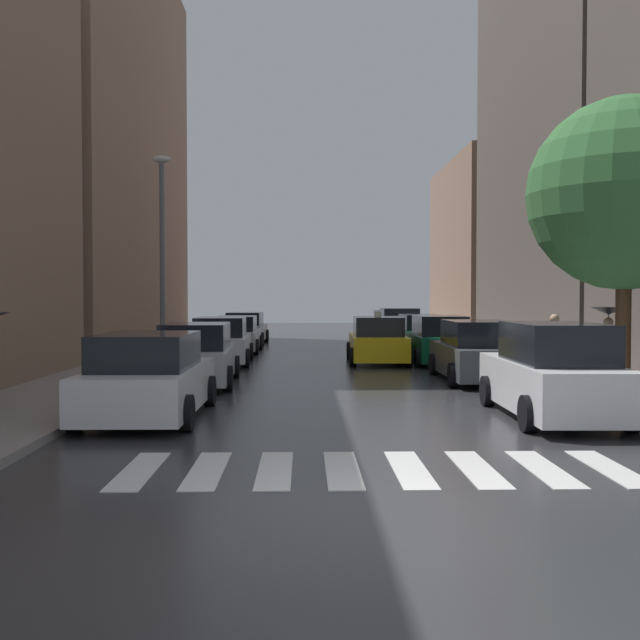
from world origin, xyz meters
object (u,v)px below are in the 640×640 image
at_px(taxi_midroad, 378,341).
at_px(parked_car_right_fifth, 399,327).
at_px(parked_car_left_third, 221,342).
at_px(parked_car_right_third, 439,341).
at_px(parked_car_right_sixth, 389,325).
at_px(parked_car_left_fifth, 245,329).
at_px(pedestrian_by_kerb, 554,344).
at_px(parked_car_left_nearest, 149,378).
at_px(pedestrian_far_side, 608,329).
at_px(parked_car_left_second, 197,356).
at_px(parked_car_right_fourth, 420,334).
at_px(parked_car_right_nearest, 553,374).
at_px(street_tree_right, 625,194).
at_px(lamp_post_left, 162,244).
at_px(parked_car_left_fourth, 236,335).
at_px(parked_car_right_second, 477,353).

bearing_deg(taxi_midroad, parked_car_right_fifth, -9.86).
xyz_separation_m(parked_car_left_third, parked_car_right_third, (7.55, 0.10, 0.02)).
xyz_separation_m(parked_car_left_third, parked_car_right_sixth, (7.74, 16.79, -0.02)).
bearing_deg(parked_car_left_fifth, parked_car_left_third, -177.85).
xyz_separation_m(parked_car_left_third, parked_car_right_fifth, (7.55, 10.86, 0.06)).
xyz_separation_m(parked_car_right_fifth, pedestrian_by_kerb, (2.09, -16.54, 0.22)).
bearing_deg(parked_car_left_nearest, pedestrian_far_side, -66.14).
bearing_deg(parked_car_left_second, pedestrian_far_side, -95.70).
distance_m(parked_car_left_second, parked_car_left_fifth, 17.36).
bearing_deg(parked_car_left_second, parked_car_right_fourth, -35.73).
bearing_deg(parked_car_right_nearest, parked_car_right_sixth, 1.01).
bearing_deg(parked_car_left_second, taxi_midroad, -42.11).
relative_size(parked_car_right_nearest, parked_car_right_third, 0.99).
distance_m(parked_car_left_third, street_tree_right, 13.82).
distance_m(parked_car_left_second, parked_car_right_fourth, 13.90).
bearing_deg(parked_car_right_fourth, taxi_midroad, 155.23).
xyz_separation_m(parked_car_left_third, parked_car_right_fourth, (7.77, 5.51, -0.01)).
distance_m(parked_car_left_third, parked_car_right_sixth, 18.49).
bearing_deg(parked_car_left_nearest, pedestrian_by_kerb, -59.12).
relative_size(pedestrian_by_kerb, lamp_post_left, 0.25).
bearing_deg(lamp_post_left, parked_car_right_fourth, 36.03).
xyz_separation_m(parked_car_right_third, parked_car_right_sixth, (0.19, 16.69, -0.04)).
bearing_deg(parked_car_right_sixth, parked_car_right_third, 178.73).
bearing_deg(parked_car_left_second, lamp_post_left, 18.97).
xyz_separation_m(parked_car_left_second, parked_car_right_nearest, (7.56, -5.60, 0.08)).
distance_m(parked_car_left_fourth, parked_car_right_second, 13.26).
xyz_separation_m(parked_car_right_sixth, lamp_post_left, (-9.48, -18.19, 3.30)).
distance_m(parked_car_right_nearest, parked_car_right_fourth, 17.15).
relative_size(parked_car_left_third, parked_car_right_fourth, 1.02).
xyz_separation_m(parked_car_left_second, parked_car_right_fifth, (7.52, 16.90, 0.06)).
relative_size(parked_car_left_second, pedestrian_by_kerb, 2.79).
distance_m(parked_car_left_second, parked_car_left_third, 6.03).
bearing_deg(pedestrian_far_side, pedestrian_by_kerb, -4.81).
xyz_separation_m(parked_car_left_third, parked_car_right_nearest, (7.59, -11.63, 0.08)).
xyz_separation_m(parked_car_right_fourth, lamp_post_left, (-9.50, -6.91, 3.30)).
height_order(parked_car_left_fifth, parked_car_right_second, parked_car_right_second).
xyz_separation_m(parked_car_left_fifth, parked_car_right_fourth, (7.81, -5.81, 0.01)).
relative_size(parked_car_right_fourth, taxi_midroad, 1.01).
height_order(parked_car_left_nearest, street_tree_right, street_tree_right).
xyz_separation_m(parked_car_left_nearest, parked_car_right_nearest, (7.70, -0.19, 0.08)).
height_order(parked_car_left_nearest, pedestrian_by_kerb, pedestrian_by_kerb).
bearing_deg(pedestrian_by_kerb, parked_car_left_fifth, -90.06).
xyz_separation_m(pedestrian_far_side, street_tree_right, (-0.21, -1.37, 3.25)).
xyz_separation_m(parked_car_left_second, parked_car_right_sixth, (7.71, 22.82, -0.02)).
bearing_deg(parked_car_right_second, street_tree_right, -133.50).
relative_size(parked_car_left_fifth, street_tree_right, 0.63).
bearing_deg(street_tree_right, parked_car_left_nearest, -162.49).
distance_m(parked_car_right_fifth, pedestrian_far_side, 17.89).
bearing_deg(parked_car_right_sixth, parked_car_left_fourth, 144.93).
bearing_deg(lamp_post_left, parked_car_left_nearest, -80.79).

